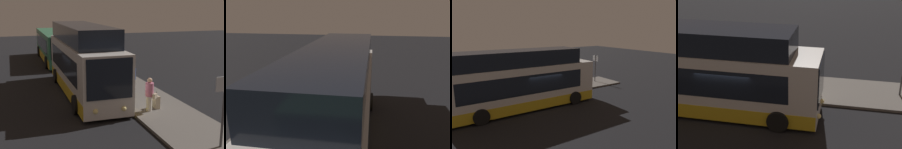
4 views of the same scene
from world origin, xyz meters
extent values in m
plane|color=black|center=(0.00, 0.00, 0.00)|extent=(80.00, 80.00, 0.00)
cube|color=#605B56|center=(0.00, 3.24, 0.07)|extent=(20.00, 3.28, 0.13)
cube|color=silver|center=(-1.13, 0.24, 1.66)|extent=(10.49, 2.50, 2.97)
cube|color=gold|center=(-1.13, 0.24, 0.52)|extent=(10.44, 2.52, 0.70)
cube|color=black|center=(-1.40, 0.24, 2.01)|extent=(8.60, 2.53, 1.31)
cube|color=black|center=(4.13, 0.24, 2.09)|extent=(0.06, 2.20, 1.90)
sphere|color=#F9E58C|center=(4.15, 0.92, 0.62)|extent=(0.24, 0.24, 0.24)
sphere|color=#F9E58C|center=(4.15, -0.45, 0.62)|extent=(0.24, 0.24, 0.24)
cylinder|color=black|center=(2.43, 1.49, 0.49)|extent=(0.98, 0.30, 0.98)
cylinder|color=black|center=(2.43, -1.01, 0.49)|extent=(0.98, 0.30, 0.98)
cylinder|color=black|center=(-4.39, 1.49, 0.49)|extent=(0.98, 0.30, 0.98)
cylinder|color=black|center=(-4.39, -1.01, 0.49)|extent=(0.98, 0.30, 0.98)
cube|color=black|center=(-1.55, 0.24, 3.67)|extent=(8.92, 2.30, 1.06)
cube|color=#2D704C|center=(-13.31, 0.24, 1.52)|extent=(10.82, 2.57, 2.66)
cube|color=gold|center=(-13.31, 0.24, 0.54)|extent=(10.77, 2.59, 0.70)
cube|color=black|center=(-13.59, 0.24, 1.83)|extent=(8.87, 2.60, 1.17)
cube|color=black|center=(-7.88, 0.24, 1.89)|extent=(0.06, 2.26, 1.70)
sphere|color=#F9E58C|center=(-7.86, 0.94, 0.64)|extent=(0.24, 0.24, 0.24)
sphere|color=#F9E58C|center=(-7.86, -0.47, 0.64)|extent=(0.24, 0.24, 0.24)
cylinder|color=black|center=(-9.64, 1.52, 0.53)|extent=(1.07, 0.30, 1.07)
cylinder|color=black|center=(-9.64, -1.05, 0.53)|extent=(1.07, 0.30, 1.07)
cylinder|color=black|center=(-16.67, 1.52, 0.53)|extent=(1.07, 0.30, 1.07)
cylinder|color=black|center=(-16.67, -1.05, 0.53)|extent=(1.07, 0.30, 1.07)
cylinder|color=#4C476B|center=(-0.03, 3.06, 0.53)|extent=(0.25, 0.25, 0.80)
cylinder|color=#334C8C|center=(-0.03, 3.06, 1.28)|extent=(0.36, 0.36, 0.69)
sphere|color=brown|center=(-0.03, 3.06, 1.76)|extent=(0.26, 0.26, 0.26)
cylinder|color=silver|center=(3.52, 2.51, 0.52)|extent=(0.40, 0.40, 0.78)
cylinder|color=#CC6B8C|center=(3.52, 2.51, 1.25)|extent=(0.57, 0.57, 0.68)
sphere|color=tan|center=(3.52, 2.51, 1.72)|extent=(0.25, 0.25, 0.25)
cube|color=beige|center=(3.76, 2.69, 0.97)|extent=(0.28, 0.31, 0.24)
cube|color=beige|center=(3.24, 3.04, 0.47)|extent=(0.41, 0.26, 0.66)
cylinder|color=black|center=(3.24, 3.04, 0.92)|extent=(0.02, 0.02, 0.24)
cylinder|color=#4C4C51|center=(8.08, 3.36, 1.52)|extent=(0.10, 0.10, 2.78)
cylinder|color=#3F3F44|center=(-1.38, 2.57, 0.46)|extent=(0.44, 0.44, 0.65)
camera|label=1|loc=(17.16, -3.94, 5.37)|focal=50.00mm
camera|label=2|loc=(-9.03, -1.02, 5.45)|focal=35.00mm
camera|label=3|loc=(-6.72, -13.93, 5.70)|focal=35.00mm
camera|label=4|loc=(5.21, -12.27, 7.90)|focal=50.00mm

